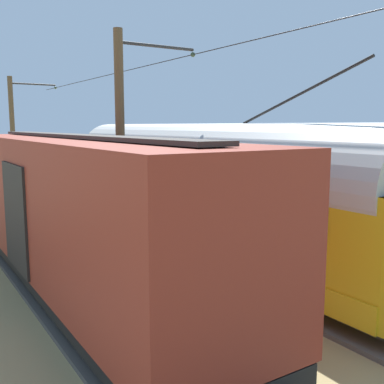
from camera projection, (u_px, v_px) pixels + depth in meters
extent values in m
plane|color=tan|center=(92.00, 236.00, 17.58)|extent=(220.00, 220.00, 0.00)
cube|color=#56514C|center=(235.00, 216.00, 21.32)|extent=(2.80, 80.00, 0.10)
cube|color=#59544C|center=(222.00, 215.00, 20.93)|extent=(0.07, 80.00, 0.08)
cube|color=#59544C|center=(247.00, 212.00, 21.69)|extent=(0.07, 80.00, 0.08)
cube|color=#382819|center=(48.00, 165.00, 47.95)|extent=(2.50, 0.24, 0.08)
cube|color=#382819|center=(49.00, 166.00, 47.41)|extent=(2.50, 0.24, 0.08)
cube|color=#382819|center=(51.00, 166.00, 46.87)|extent=(2.50, 0.24, 0.08)
cube|color=#382819|center=(53.00, 167.00, 46.33)|extent=(2.50, 0.24, 0.08)
cube|color=#382819|center=(55.00, 167.00, 45.79)|extent=(2.50, 0.24, 0.08)
cube|color=#56514C|center=(146.00, 228.00, 18.82)|extent=(2.80, 80.00, 0.10)
cube|color=#59544C|center=(130.00, 228.00, 18.43)|extent=(0.07, 80.00, 0.08)
cube|color=#59544C|center=(161.00, 223.00, 19.19)|extent=(0.07, 80.00, 0.08)
cube|color=#382819|center=(0.00, 167.00, 45.45)|extent=(2.50, 0.24, 0.08)
cube|color=#382819|center=(2.00, 168.00, 44.91)|extent=(2.50, 0.24, 0.08)
cube|color=#382819|center=(3.00, 168.00, 44.37)|extent=(2.50, 0.24, 0.08)
cube|color=#382819|center=(4.00, 169.00, 43.83)|extent=(2.50, 0.24, 0.08)
cube|color=#382819|center=(6.00, 169.00, 43.29)|extent=(2.50, 0.24, 0.08)
cube|color=#56514C|center=(30.00, 243.00, 16.32)|extent=(2.80, 80.00, 0.10)
cube|color=#59544C|center=(8.00, 244.00, 15.93)|extent=(0.07, 80.00, 0.08)
cube|color=#59544C|center=(50.00, 238.00, 16.69)|extent=(0.07, 80.00, 0.08)
cube|color=gold|center=(198.00, 230.00, 15.44)|extent=(2.65, 15.68, 0.55)
cube|color=gold|center=(198.00, 209.00, 15.33)|extent=(2.55, 15.68, 0.95)
cube|color=gold|center=(198.00, 179.00, 15.19)|extent=(2.55, 15.68, 1.05)
cylinder|color=#B7B7B2|center=(198.00, 164.00, 15.11)|extent=(2.65, 15.36, 2.65)
cylinder|color=gold|center=(109.00, 179.00, 21.78)|extent=(2.55, 2.55, 2.55)
cube|color=black|center=(99.00, 157.00, 22.58)|extent=(1.63, 0.08, 0.36)
cube|color=black|center=(99.00, 163.00, 22.65)|extent=(1.73, 0.06, 0.80)
cube|color=black|center=(229.00, 177.00, 15.88)|extent=(0.04, 13.17, 0.80)
cube|color=black|center=(165.00, 182.00, 14.50)|extent=(0.04, 13.17, 0.80)
cylinder|color=silver|center=(99.00, 181.00, 22.87)|extent=(0.24, 0.06, 0.24)
cube|color=gray|center=(100.00, 200.00, 22.95)|extent=(1.94, 0.12, 0.20)
cylinder|color=black|center=(298.00, 95.00, 11.13)|extent=(0.07, 4.18, 1.43)
cylinder|color=black|center=(149.00, 210.00, 20.02)|extent=(0.10, 0.76, 0.76)
cylinder|color=black|center=(119.00, 213.00, 19.25)|extent=(0.10, 0.76, 0.76)
cylinder|color=black|center=(329.00, 270.00, 11.67)|extent=(0.10, 0.76, 0.76)
cylinder|color=black|center=(288.00, 280.00, 10.90)|extent=(0.10, 0.76, 0.76)
cube|color=maroon|center=(75.00, 201.00, 11.57)|extent=(2.90, 13.77, 3.20)
cube|color=#332D28|center=(73.00, 136.00, 11.33)|extent=(0.70, 12.40, 0.08)
cube|color=black|center=(78.00, 269.00, 11.83)|extent=(2.70, 13.77, 0.36)
cube|color=black|center=(15.00, 217.00, 10.82)|extent=(0.06, 2.20, 2.56)
cylinder|color=black|center=(132.00, 350.00, 7.42)|extent=(0.10, 0.84, 0.84)
cylinder|color=black|center=(205.00, 329.00, 8.19)|extent=(0.10, 0.84, 0.84)
cylinder|color=black|center=(11.00, 234.00, 15.45)|extent=(0.10, 0.84, 0.84)
cylinder|color=black|center=(53.00, 228.00, 16.22)|extent=(0.10, 0.84, 0.84)
cylinder|color=brown|center=(13.00, 137.00, 26.88)|extent=(0.28, 0.28, 7.10)
cylinder|color=#2D2D2D|center=(33.00, 84.00, 27.13)|extent=(2.64, 0.10, 0.10)
sphere|color=#334733|center=(55.00, 88.00, 27.85)|extent=(0.16, 0.16, 0.16)
cylinder|color=brown|center=(121.00, 148.00, 13.90)|extent=(0.28, 0.28, 7.10)
cylinder|color=#2D2D2D|center=(157.00, 46.00, 14.15)|extent=(2.64, 0.10, 0.10)
sphere|color=#334733|center=(193.00, 55.00, 14.88)|extent=(0.16, 0.16, 0.16)
cylinder|color=black|center=(193.00, 55.00, 14.88)|extent=(0.03, 35.17, 0.03)
cylinder|color=black|center=(33.00, 84.00, 27.13)|extent=(2.64, 0.02, 0.02)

